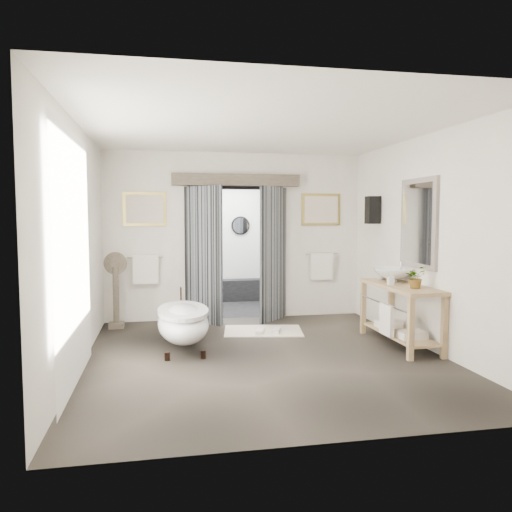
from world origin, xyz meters
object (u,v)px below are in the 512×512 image
Objects in this scene: clawfoot_tub at (183,322)px; vanity at (399,309)px; basin at (393,275)px; rug at (263,331)px.

clawfoot_tub is 0.95× the size of vanity.
clawfoot_tub is 2.99m from vanity.
rug is at bearing 142.30° from basin.
clawfoot_tub is 1.27× the size of rug.
vanity reaches higher than clawfoot_tub.
vanity is at bearing -112.93° from basin.
basin reaches higher than clawfoot_tub.
basin is (1.75, -0.85, 0.94)m from rug.
clawfoot_tub is 1.54m from rug.
vanity is 0.55m from basin.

